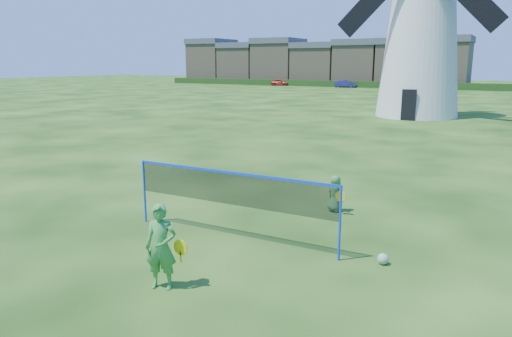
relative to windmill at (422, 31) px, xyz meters
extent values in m
plane|color=black|center=(1.18, -27.50, -6.03)|extent=(220.00, 220.00, 0.00)
cube|color=black|center=(0.00, -2.80, -4.98)|extent=(0.95, 0.11, 2.10)
cube|color=black|center=(0.00, -2.21, -1.26)|extent=(0.67, 0.11, 0.86)
cube|color=black|center=(0.00, -1.75, 1.79)|extent=(0.57, 0.11, 0.76)
cylinder|color=blue|center=(-1.35, -27.72, -5.26)|extent=(0.05, 0.05, 1.55)
cylinder|color=blue|center=(3.65, -27.72, -5.26)|extent=(0.05, 0.05, 1.55)
cube|color=black|center=(1.15, -27.72, -4.88)|extent=(5.00, 0.02, 0.70)
cube|color=blue|center=(1.15, -27.72, -4.51)|extent=(5.00, 0.02, 0.06)
imported|color=green|center=(1.33, -30.34, -5.27)|extent=(0.65, 0.54, 1.52)
cylinder|color=yellow|center=(1.61, -30.16, -5.29)|extent=(0.28, 0.02, 0.28)
cube|color=yellow|center=(1.61, -30.16, -5.46)|extent=(0.03, 0.02, 0.20)
imported|color=#448942|center=(2.49, -24.68, -5.54)|extent=(0.56, 0.48, 0.98)
cylinder|color=yellow|center=(2.71, -24.90, -5.53)|extent=(0.28, 0.02, 0.28)
cube|color=yellow|center=(2.71, -24.90, -5.70)|extent=(0.03, 0.02, 0.20)
sphere|color=green|center=(4.48, -27.49, -5.92)|extent=(0.22, 0.22, 0.22)
cube|color=gray|center=(-47.43, 44.50, -2.39)|extent=(6.79, 8.00, 7.29)
cube|color=#4C4C54|center=(-47.43, 44.50, 1.75)|extent=(7.09, 8.40, 1.00)
cube|color=gray|center=(-40.31, 44.50, -2.81)|extent=(6.83, 8.00, 6.45)
cube|color=#4C4C54|center=(-40.31, 44.50, 0.91)|extent=(7.13, 8.40, 1.00)
cube|color=gray|center=(-32.84, 44.50, -2.48)|extent=(7.51, 8.00, 7.11)
cube|color=#4C4C54|center=(-32.84, 44.50, 1.58)|extent=(7.81, 8.40, 1.00)
cube|color=gray|center=(-25.13, 44.50, -2.92)|extent=(7.32, 8.00, 6.23)
cube|color=#4C4C54|center=(-25.13, 44.50, 0.69)|extent=(7.62, 8.40, 1.00)
cube|color=gray|center=(-17.75, 44.50, -2.75)|extent=(6.85, 8.00, 6.58)
cube|color=#4C4C54|center=(-17.75, 44.50, 1.04)|extent=(7.15, 8.40, 1.00)
cube|color=gray|center=(-10.72, 44.50, -2.73)|extent=(6.61, 8.00, 6.61)
cube|color=#4C4C54|center=(-10.72, 44.50, 1.07)|extent=(6.91, 8.40, 1.00)
cube|color=gray|center=(-3.79, 44.50, -2.63)|extent=(6.64, 8.00, 6.81)
cube|color=#4C4C54|center=(-3.79, 44.50, 1.27)|extent=(6.94, 8.40, 1.00)
cube|color=#193814|center=(-20.82, 38.50, -5.53)|extent=(62.00, 0.80, 1.00)
imported|color=maroon|center=(-29.44, 38.43, -5.48)|extent=(3.34, 1.56, 1.11)
imported|color=navy|center=(-17.77, 37.83, -5.46)|extent=(3.59, 1.67, 1.14)
camera|label=1|loc=(6.48, -36.38, -2.17)|focal=33.63mm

